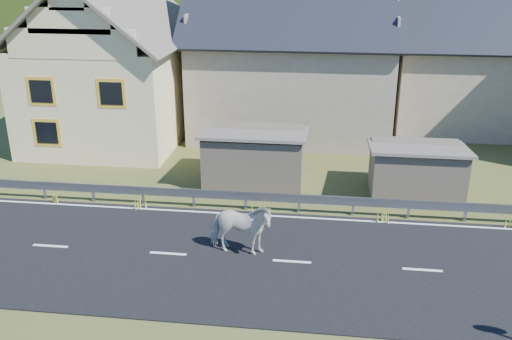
# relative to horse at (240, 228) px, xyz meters

# --- Properties ---
(ground) EXTENTS (160.00, 160.00, 0.00)m
(ground) POSITION_rel_horse_xyz_m (1.69, -0.31, -0.94)
(ground) COLOR #3D421A
(ground) RESTS_ON ground
(road) EXTENTS (60.00, 7.00, 0.04)m
(road) POSITION_rel_horse_xyz_m (1.69, -0.31, -0.92)
(road) COLOR black
(road) RESTS_ON ground
(lane_markings) EXTENTS (60.00, 6.60, 0.01)m
(lane_markings) POSITION_rel_horse_xyz_m (1.69, -0.31, -0.89)
(lane_markings) COLOR silver
(lane_markings) RESTS_ON road
(guardrail) EXTENTS (28.10, 0.09, 0.75)m
(guardrail) POSITION_rel_horse_xyz_m (1.69, 3.38, -0.38)
(guardrail) COLOR #93969B
(guardrail) RESTS_ON ground
(shed_left) EXTENTS (4.30, 3.30, 2.40)m
(shed_left) POSITION_rel_horse_xyz_m (-0.31, 6.19, 0.16)
(shed_left) COLOR #685C4C
(shed_left) RESTS_ON ground
(shed_right) EXTENTS (3.80, 2.90, 2.20)m
(shed_right) POSITION_rel_horse_xyz_m (6.19, 5.69, 0.06)
(shed_right) COLOR #685C4C
(shed_right) RESTS_ON ground
(house_cream) EXTENTS (7.80, 9.80, 8.30)m
(house_cream) POSITION_rel_horse_xyz_m (-8.31, 11.69, 3.42)
(house_cream) COLOR beige
(house_cream) RESTS_ON ground
(house_stone_a) EXTENTS (10.80, 9.80, 8.90)m
(house_stone_a) POSITION_rel_horse_xyz_m (0.69, 14.69, 3.69)
(house_stone_a) COLOR gray
(house_stone_a) RESTS_ON ground
(house_stone_b) EXTENTS (9.80, 8.80, 8.10)m
(house_stone_b) POSITION_rel_horse_xyz_m (10.69, 16.69, 3.30)
(house_stone_b) COLOR gray
(house_stone_b) RESTS_ON ground
(mountain) EXTENTS (440.00, 280.00, 260.00)m
(mountain) POSITION_rel_horse_xyz_m (6.69, 179.69, -20.94)
(mountain) COLOR #1E320E
(mountain) RESTS_ON ground
(horse) EXTENTS (1.15, 2.20, 1.80)m
(horse) POSITION_rel_horse_xyz_m (0.00, 0.00, 0.00)
(horse) COLOR beige
(horse) RESTS_ON road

